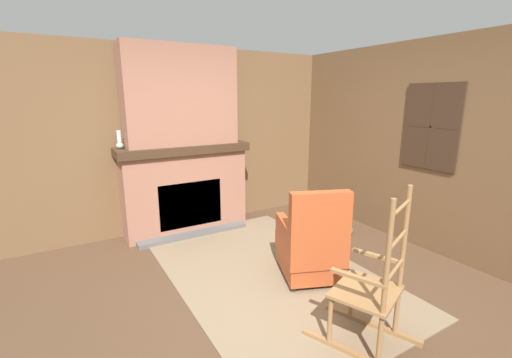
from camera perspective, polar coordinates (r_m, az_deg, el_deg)
name	(u,v)px	position (r m, az deg, el deg)	size (l,w,h in m)	color
ground_plane	(268,306)	(3.34, 1.93, -20.39)	(14.00, 14.00, 0.00)	#4C3523
wood_panel_wall_left	(178,140)	(4.98, -12.93, 6.35)	(0.06, 5.31, 2.53)	brown
wood_panel_wall_back	(440,148)	(4.57, 28.29, 4.53)	(5.31, 0.09, 2.53)	brown
fireplace_hearth	(186,189)	(4.88, -11.63, -1.61)	(0.62, 1.78, 1.23)	#93604C
chimney_breast	(181,96)	(4.72, -12.42, 13.35)	(0.36, 1.48, 1.29)	#93604C
area_rug	(268,272)	(3.85, 1.99, -15.26)	(3.05, 1.93, 0.01)	#7A664C
armchair	(311,247)	(3.63, 9.16, -11.05)	(0.85, 0.80, 1.01)	#A84723
rocking_chair	(371,294)	(2.84, 18.65, -17.77)	(0.91, 0.73, 1.25)	olive
firewood_stack	(334,227)	(4.95, 12.95, -7.73)	(0.45, 0.39, 0.25)	brown
oil_lamp_vase	(120,142)	(4.61, -21.78, 5.70)	(0.09, 0.09, 0.23)	#99B29E
storage_case	(198,139)	(4.87, -9.71, 6.54)	(0.17, 0.24, 0.11)	black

